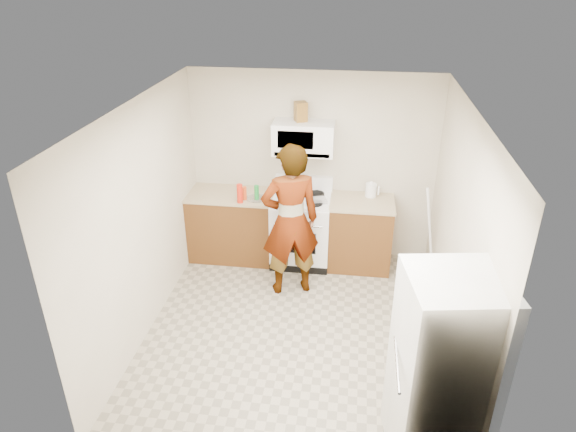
% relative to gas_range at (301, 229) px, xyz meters
% --- Properties ---
extents(floor, '(3.60, 3.60, 0.00)m').
position_rel_gas_range_xyz_m(floor, '(0.10, -1.48, -0.49)').
color(floor, gray).
rests_on(floor, ground).
extents(back_wall, '(3.20, 0.02, 2.50)m').
position_rel_gas_range_xyz_m(back_wall, '(0.10, 0.31, 0.76)').
color(back_wall, beige).
rests_on(back_wall, floor).
extents(right_wall, '(0.02, 3.60, 2.50)m').
position_rel_gas_range_xyz_m(right_wall, '(1.69, -1.48, 0.76)').
color(right_wall, beige).
rests_on(right_wall, floor).
extents(cabinet_left, '(1.12, 0.62, 0.90)m').
position_rel_gas_range_xyz_m(cabinet_left, '(-0.94, 0.01, -0.04)').
color(cabinet_left, brown).
rests_on(cabinet_left, floor).
extents(counter_left, '(1.14, 0.64, 0.03)m').
position_rel_gas_range_xyz_m(counter_left, '(-0.94, 0.01, 0.43)').
color(counter_left, tan).
rests_on(counter_left, cabinet_left).
extents(cabinet_right, '(0.80, 0.62, 0.90)m').
position_rel_gas_range_xyz_m(cabinet_right, '(0.78, 0.01, -0.04)').
color(cabinet_right, brown).
rests_on(cabinet_right, floor).
extents(counter_right, '(0.82, 0.64, 0.03)m').
position_rel_gas_range_xyz_m(counter_right, '(0.78, 0.01, 0.43)').
color(counter_right, tan).
rests_on(counter_right, cabinet_right).
extents(gas_range, '(0.76, 0.65, 1.13)m').
position_rel_gas_range_xyz_m(gas_range, '(0.00, 0.00, 0.00)').
color(gas_range, white).
rests_on(gas_range, floor).
extents(microwave, '(0.76, 0.38, 0.40)m').
position_rel_gas_range_xyz_m(microwave, '(0.00, 0.13, 1.21)').
color(microwave, white).
rests_on(microwave, back_wall).
extents(person, '(0.81, 0.66, 1.90)m').
position_rel_gas_range_xyz_m(person, '(-0.05, -0.70, 0.47)').
color(person, tan).
rests_on(person, floor).
extents(fridge, '(0.81, 0.81, 1.70)m').
position_rel_gas_range_xyz_m(fridge, '(1.42, -2.86, 0.36)').
color(fridge, silver).
rests_on(fridge, floor).
extents(kettle, '(0.19, 0.19, 0.17)m').
position_rel_gas_range_xyz_m(kettle, '(0.88, 0.18, 0.54)').
color(kettle, white).
rests_on(kettle, counter_right).
extents(jug, '(0.19, 0.19, 0.24)m').
position_rel_gas_range_xyz_m(jug, '(-0.04, 0.17, 1.53)').
color(jug, brown).
rests_on(jug, microwave).
extents(saucepan, '(0.27, 0.27, 0.12)m').
position_rel_gas_range_xyz_m(saucepan, '(-0.20, 0.12, 0.53)').
color(saucepan, silver).
rests_on(saucepan, gas_range).
extents(tray, '(0.29, 0.23, 0.05)m').
position_rel_gas_range_xyz_m(tray, '(0.20, -0.10, 0.47)').
color(tray, silver).
rests_on(tray, gas_range).
extents(bottle_spray, '(0.09, 0.09, 0.25)m').
position_rel_gas_range_xyz_m(bottle_spray, '(-0.76, -0.24, 0.57)').
color(bottle_spray, red).
rests_on(bottle_spray, counter_left).
extents(bottle_hot_sauce, '(0.07, 0.07, 0.17)m').
position_rel_gas_range_xyz_m(bottle_hot_sauce, '(-0.72, -0.15, 0.54)').
color(bottle_hot_sauce, '#D84518').
rests_on(bottle_hot_sauce, counter_left).
extents(bottle_green_cap, '(0.07, 0.07, 0.19)m').
position_rel_gas_range_xyz_m(bottle_green_cap, '(-0.56, -0.13, 0.55)').
color(bottle_green_cap, '#198E31').
rests_on(bottle_green_cap, counter_left).
extents(pot_lid, '(0.29, 0.29, 0.01)m').
position_rel_gas_range_xyz_m(pot_lid, '(-0.57, -0.11, 0.46)').
color(pot_lid, silver).
rests_on(pot_lid, counter_left).
extents(broom, '(0.27, 0.16, 1.33)m').
position_rel_gas_range_xyz_m(broom, '(1.62, -0.35, 0.19)').
color(broom, silver).
rests_on(broom, floor).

